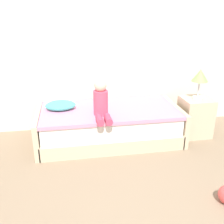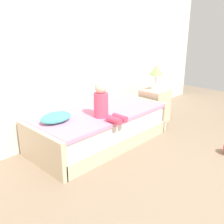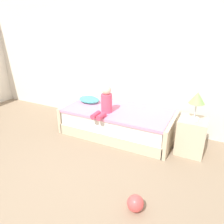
{
  "view_description": "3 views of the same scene",
  "coord_description": "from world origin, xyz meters",
  "px_view_note": "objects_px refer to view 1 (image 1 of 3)",
  "views": [
    {
      "loc": [
        -0.5,
        -1.53,
        1.87
      ],
      "look_at": [
        0.07,
        1.75,
        0.55
      ],
      "focal_mm": 41.92,
      "sensor_mm": 36.0,
      "label": 1
    },
    {
      "loc": [
        -2.38,
        -0.6,
        1.7
      ],
      "look_at": [
        0.07,
        1.75,
        0.55
      ],
      "focal_mm": 40.68,
      "sensor_mm": 36.0,
      "label": 2
    },
    {
      "loc": [
        1.63,
        -1.36,
        2.0
      ],
      "look_at": [
        0.07,
        1.75,
        0.55
      ],
      "focal_mm": 34.09,
      "sensor_mm": 36.0,
      "label": 3
    }
  ],
  "objects_px": {
    "bed": "(109,125)",
    "pillow": "(61,105)",
    "nightstand": "(195,117)",
    "child_figure": "(101,101)",
    "table_lamp": "(200,77)"
  },
  "relations": [
    {
      "from": "nightstand",
      "to": "pillow",
      "type": "distance_m",
      "value": 2.07
    },
    {
      "from": "bed",
      "to": "pillow",
      "type": "relative_size",
      "value": 4.8
    },
    {
      "from": "table_lamp",
      "to": "bed",
      "type": "bearing_deg",
      "value": 177.98
    },
    {
      "from": "bed",
      "to": "child_figure",
      "type": "distance_m",
      "value": 0.53
    },
    {
      "from": "nightstand",
      "to": "child_figure",
      "type": "distance_m",
      "value": 1.56
    },
    {
      "from": "bed",
      "to": "pillow",
      "type": "bearing_deg",
      "value": 171.84
    },
    {
      "from": "table_lamp",
      "to": "pillow",
      "type": "distance_m",
      "value": 2.09
    },
    {
      "from": "bed",
      "to": "table_lamp",
      "type": "relative_size",
      "value": 4.69
    },
    {
      "from": "nightstand",
      "to": "bed",
      "type": "bearing_deg",
      "value": 177.98
    },
    {
      "from": "child_figure",
      "to": "nightstand",
      "type": "bearing_deg",
      "value": 6.89
    },
    {
      "from": "child_figure",
      "to": "bed",
      "type": "bearing_deg",
      "value": 57.54
    },
    {
      "from": "pillow",
      "to": "child_figure",
      "type": "bearing_deg",
      "value": -30.74
    },
    {
      "from": "bed",
      "to": "child_figure",
      "type": "relative_size",
      "value": 4.14
    },
    {
      "from": "nightstand",
      "to": "child_figure",
      "type": "relative_size",
      "value": 1.18
    },
    {
      "from": "child_figure",
      "to": "pillow",
      "type": "height_order",
      "value": "child_figure"
    }
  ]
}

